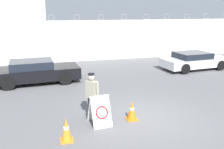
{
  "coord_description": "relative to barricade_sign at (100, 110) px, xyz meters",
  "views": [
    {
      "loc": [
        -3.43,
        -7.9,
        3.88
      ],
      "look_at": [
        -0.79,
        1.71,
        1.27
      ],
      "focal_mm": 40.0,
      "sensor_mm": 36.0,
      "label": 1
    }
  ],
  "objects": [
    {
      "name": "barricade_sign",
      "position": [
        0.0,
        0.0,
        0.0
      ],
      "size": [
        0.75,
        0.92,
        1.04
      ],
      "rotation": [
        0.0,
        0.0,
        0.11
      ],
      "color": "white",
      "rests_on": "ground_plane"
    },
    {
      "name": "ground_plane",
      "position": [
        1.72,
        0.11,
        -0.51
      ],
      "size": [
        90.0,
        90.0,
        0.0
      ],
      "primitive_type": "plane",
      "color": "#5B5B5E"
    },
    {
      "name": "parked_car_front_coupe",
      "position": [
        -2.25,
        5.83,
        0.13
      ],
      "size": [
        4.64,
        2.14,
        1.25
      ],
      "rotation": [
        0.0,
        0.0,
        0.07
      ],
      "color": "black",
      "rests_on": "ground_plane"
    },
    {
      "name": "parked_car_far_side",
      "position": [
        7.84,
        6.41,
        0.08
      ],
      "size": [
        4.61,
        2.25,
        1.15
      ],
      "rotation": [
        0.0,
        0.0,
        0.09
      ],
      "color": "black",
      "rests_on": "ground_plane"
    },
    {
      "name": "security_guard",
      "position": [
        -0.16,
        0.59,
        0.42
      ],
      "size": [
        0.47,
        0.64,
        1.69
      ],
      "rotation": [
        0.0,
        0.0,
        2.31
      ],
      "color": "black",
      "rests_on": "ground_plane"
    },
    {
      "name": "perimeter_wall",
      "position": [
        1.72,
        11.26,
        1.03
      ],
      "size": [
        36.0,
        0.3,
        3.52
      ],
      "color": "silver",
      "rests_on": "ground_plane"
    },
    {
      "name": "traffic_cone_mid",
      "position": [
        1.19,
        0.07,
        -0.16
      ],
      "size": [
        0.4,
        0.4,
        0.7
      ],
      "color": "orange",
      "rests_on": "ground_plane"
    },
    {
      "name": "traffic_cone_near",
      "position": [
        -1.23,
        -0.84,
        -0.15
      ],
      "size": [
        0.39,
        0.39,
        0.74
      ],
      "color": "orange",
      "rests_on": "ground_plane"
    },
    {
      "name": "building_block",
      "position": [
        -5.14,
        16.24,
        2.52
      ],
      "size": [
        7.46,
        7.54,
        6.07
      ],
      "color": "beige",
      "rests_on": "ground_plane"
    }
  ]
}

